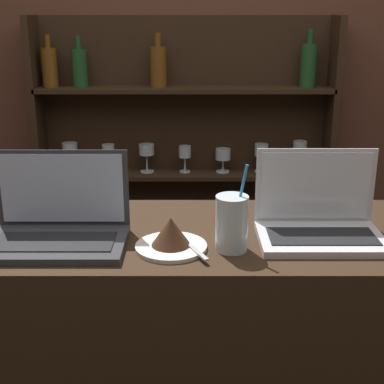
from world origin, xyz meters
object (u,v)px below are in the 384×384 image
object	(u,v)px
laptop_far	(321,219)
cake_plate	(173,236)
water_glass	(234,223)
laptop_near	(60,223)

from	to	relation	value
laptop_far	cake_plate	xyz separation A→B (m)	(-0.37, -0.08, -0.02)
laptop_far	cake_plate	world-z (taller)	laptop_far
laptop_far	water_glass	xyz separation A→B (m)	(-0.23, -0.08, 0.02)
laptop_near	cake_plate	world-z (taller)	laptop_near
laptop_near	cake_plate	distance (m)	0.28
laptop_near	laptop_far	xyz separation A→B (m)	(0.65, 0.03, 0.00)
laptop_far	water_glass	world-z (taller)	laptop_far
laptop_far	laptop_near	bearing A→B (deg)	-177.26
cake_plate	laptop_far	bearing A→B (deg)	11.71
laptop_far	water_glass	bearing A→B (deg)	-160.42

